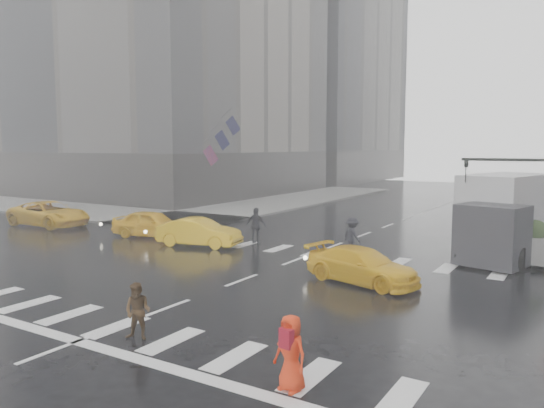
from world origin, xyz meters
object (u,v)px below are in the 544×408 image
Objects in this scene: taxi_mid at (199,232)px; box_truck at (502,214)px; pedestrian_brown at (138,311)px; pedestrian_orange at (291,352)px; taxi_front at (152,224)px; traffic_signal_pole at (538,189)px.

taxi_mid is 14.21m from box_truck.
pedestrian_orange is at bearing -24.20° from pedestrian_brown.
box_truck reaches higher than taxi_mid.
box_truck reaches higher than taxi_front.
traffic_signal_pole is at bearing -89.39° from taxi_mid.
traffic_signal_pole reaches higher than box_truck.
taxi_mid is (-11.67, 11.27, -0.11)m from pedestrian_orange.
traffic_signal_pole is 16.54m from pedestrian_brown.
pedestrian_brown is 0.35× the size of taxi_mid.
taxi_front is at bearing -171.28° from traffic_signal_pole.
taxi_mid is (3.89, -0.69, -0.05)m from taxi_front.
traffic_signal_pole is 3.04× the size of pedestrian_brown.
pedestrian_orange reaches higher than pedestrian_brown.
traffic_signal_pole reaches higher than taxi_mid.
box_truck is (1.54, 16.37, 1.17)m from pedestrian_orange.
taxi_mid is at bearing -113.36° from taxi_front.
pedestrian_brown is 4.78m from pedestrian_orange.
taxi_mid is at bearing -166.47° from traffic_signal_pole.
traffic_signal_pole reaches higher than pedestrian_brown.
traffic_signal_pole is at bearing 89.54° from pedestrian_orange.
traffic_signal_pole is 2.86× the size of pedestrian_orange.
box_truck reaches higher than pedestrian_brown.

